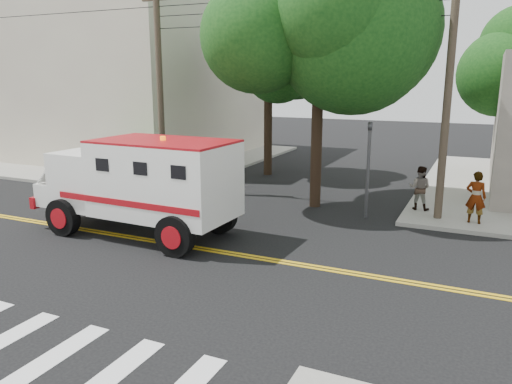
% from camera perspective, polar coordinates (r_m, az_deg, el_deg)
% --- Properties ---
extents(ground, '(100.00, 100.00, 0.00)m').
position_cam_1_polar(ground, '(15.57, -6.18, -6.48)').
color(ground, black).
rests_on(ground, ground).
extents(sidewalk_nw, '(17.00, 17.00, 0.15)m').
position_cam_1_polar(sidewalk_nw, '(33.93, -14.12, 3.94)').
color(sidewalk_nw, gray).
rests_on(sidewalk_nw, ground).
extents(building_left, '(16.00, 14.00, 10.00)m').
position_cam_1_polar(building_left, '(35.98, -15.60, 12.47)').
color(building_left, beige).
rests_on(building_left, sidewalk_nw).
extents(utility_pole_left, '(0.28, 0.28, 9.00)m').
position_cam_1_polar(utility_pole_left, '(22.80, -10.90, 11.06)').
color(utility_pole_left, '#382D23').
rests_on(utility_pole_left, ground).
extents(utility_pole_right, '(0.28, 0.28, 9.00)m').
position_cam_1_polar(utility_pole_right, '(18.81, 21.05, 10.09)').
color(utility_pole_right, '#382D23').
rests_on(utility_pole_right, ground).
extents(tree_main, '(6.08, 5.70, 9.85)m').
position_cam_1_polar(tree_main, '(19.71, 8.31, 18.76)').
color(tree_main, black).
rests_on(tree_main, ground).
extents(tree_left, '(4.48, 4.20, 7.70)m').
position_cam_1_polar(tree_left, '(26.44, 1.89, 14.18)').
color(tree_left, black).
rests_on(tree_left, ground).
extents(traffic_signal, '(0.15, 0.18, 3.60)m').
position_cam_1_polar(traffic_signal, '(18.79, 12.74, 3.64)').
color(traffic_signal, '#3F3F42').
rests_on(traffic_signal, ground).
extents(accessibility_sign, '(0.45, 0.10, 2.02)m').
position_cam_1_polar(accessibility_sign, '(23.59, -11.53, 3.43)').
color(accessibility_sign, '#3F3F42').
rests_on(accessibility_sign, ground).
extents(palm_planter, '(3.52, 2.63, 2.36)m').
position_cam_1_polar(palm_planter, '(24.64, -13.26, 4.41)').
color(palm_planter, '#1E3314').
rests_on(palm_planter, sidewalk_nw).
extents(armored_truck, '(7.19, 3.07, 3.24)m').
position_cam_1_polar(armored_truck, '(16.83, -12.90, 1.25)').
color(armored_truck, white).
rests_on(armored_truck, ground).
extents(pedestrian_a, '(0.70, 0.49, 1.86)m').
position_cam_1_polar(pedestrian_a, '(19.05, 23.83, -0.54)').
color(pedestrian_a, gray).
rests_on(pedestrian_a, sidewalk_ne).
extents(pedestrian_b, '(0.89, 0.72, 1.70)m').
position_cam_1_polar(pedestrian_b, '(20.25, 18.20, 0.44)').
color(pedestrian_b, gray).
rests_on(pedestrian_b, sidewalk_ne).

